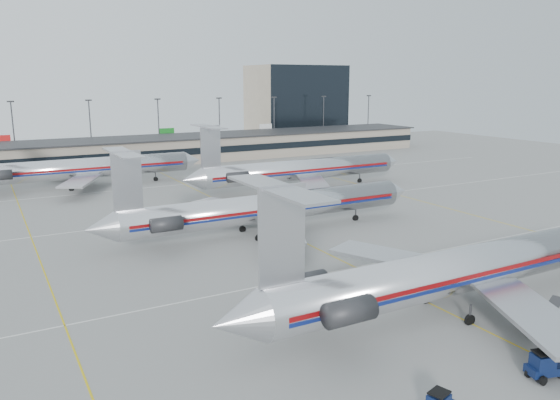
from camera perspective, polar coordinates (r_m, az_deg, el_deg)
ground at (r=53.59m, az=14.37°, el=-9.94°), size 260.00×260.00×0.00m
apron_markings at (r=60.70m, az=7.88°, el=-6.97°), size 160.00×0.15×0.02m
terminal at (r=139.05m, az=-14.36°, el=5.03°), size 162.00×17.00×6.25m
light_mast_row at (r=152.07m, az=-15.85°, el=7.60°), size 163.60×0.40×15.28m
distant_building at (r=190.21m, az=1.63°, el=10.10°), size 30.00×20.00×25.00m
jet_foreground at (r=51.27m, az=18.97°, el=-6.72°), size 50.16×29.54×13.13m
jet_second_row at (r=71.93m, az=-1.70°, el=-0.83°), size 47.10×27.73×12.33m
jet_third_row at (r=101.97m, az=1.83°, el=3.17°), size 46.64×28.69×12.75m
jet_back_row at (r=110.46m, az=-20.21°, el=3.13°), size 46.69×28.72×12.77m
tug_center at (r=42.90m, az=25.86°, el=-15.33°), size 2.75×1.88×2.04m
cart_inner at (r=47.32m, az=26.85°, el=-13.30°), size 1.87×1.30×1.04m
belt_loader at (r=50.47m, az=25.92°, el=-11.51°), size 4.53×2.39×2.32m
ramp_worker_near at (r=48.69m, az=25.38°, el=-11.94°), size 0.81×0.74×1.86m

